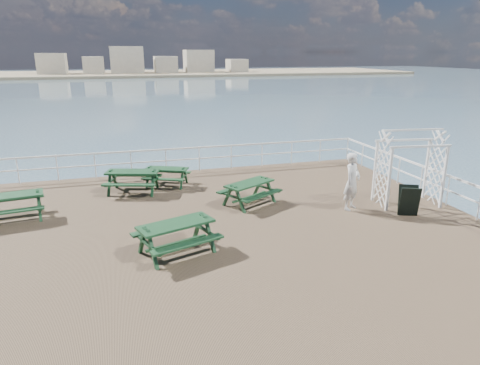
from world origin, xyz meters
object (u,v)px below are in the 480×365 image
(picnic_table_b, at_px, (167,173))
(picnic_table_d, at_px, (11,202))
(picnic_table_e, at_px, (176,231))
(picnic_table_c, at_px, (249,188))
(picnic_table_a, at_px, (133,177))
(trellis_arbor, at_px, (409,171))
(person, at_px, (352,181))

(picnic_table_b, height_order, picnic_table_d, picnic_table_d)
(picnic_table_e, bearing_deg, picnic_table_c, 27.74)
(picnic_table_a, relative_size, trellis_arbor, 0.87)
(picnic_table_a, xyz_separation_m, person, (6.98, -3.87, 0.37))
(trellis_arbor, relative_size, person, 1.36)
(picnic_table_d, xyz_separation_m, picnic_table_e, (4.69, -3.77, 0.02))
(picnic_table_e, bearing_deg, picnic_table_d, 122.45)
(picnic_table_c, xyz_separation_m, trellis_arbor, (5.26, -1.49, 0.61))
(picnic_table_b, bearing_deg, picnic_table_a, -134.37)
(picnic_table_d, distance_m, picnic_table_e, 6.02)
(picnic_table_a, xyz_separation_m, picnic_table_d, (-3.81, -1.79, -0.01))
(picnic_table_c, xyz_separation_m, picnic_table_d, (-7.66, 0.66, 0.03))
(picnic_table_d, bearing_deg, person, -19.46)
(picnic_table_c, distance_m, trellis_arbor, 5.50)
(picnic_table_c, height_order, trellis_arbor, trellis_arbor)
(picnic_table_c, relative_size, picnic_table_e, 0.97)
(picnic_table_c, xyz_separation_m, person, (3.13, -1.42, 0.40))
(trellis_arbor, height_order, person, trellis_arbor)
(picnic_table_a, distance_m, picnic_table_e, 5.64)
(picnic_table_e, bearing_deg, person, -3.19)
(picnic_table_b, xyz_separation_m, trellis_arbor, (7.78, -4.46, 0.66))
(picnic_table_e, relative_size, person, 1.22)
(picnic_table_d, height_order, trellis_arbor, trellis_arbor)
(picnic_table_a, bearing_deg, picnic_table_e, -64.36)
(picnic_table_a, relative_size, picnic_table_b, 1.12)
(picnic_table_e, bearing_deg, picnic_table_b, 67.11)
(picnic_table_c, height_order, person, person)
(picnic_table_e, bearing_deg, picnic_table_a, 80.27)
(picnic_table_a, xyz_separation_m, picnic_table_e, (0.88, -5.57, 0.01))
(picnic_table_b, distance_m, picnic_table_d, 5.63)
(picnic_table_c, distance_m, picnic_table_e, 4.30)
(picnic_table_b, bearing_deg, picnic_table_c, -25.27)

